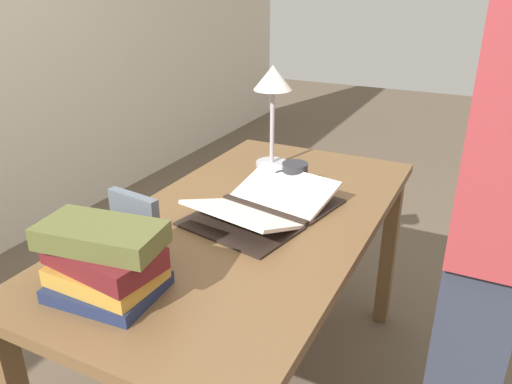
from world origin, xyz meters
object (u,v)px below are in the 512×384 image
object	(u,v)px
person_reader	(490,239)
open_book	(264,206)
book_standing_upright	(136,229)
coffee_mug	(294,176)
book_stack_tall	(105,261)
reading_lamp	(273,89)

from	to	relation	value
person_reader	open_book	bearing A→B (deg)	-87.87
open_book	book_standing_upright	distance (m)	0.47
open_book	coffee_mug	size ratio (longest dim) A/B	4.82
coffee_mug	person_reader	world-z (taller)	person_reader
book_stack_tall	book_standing_upright	world-z (taller)	book_standing_upright
open_book	reading_lamp	xyz separation A→B (m)	(0.42, 0.17, 0.29)
reading_lamp	person_reader	distance (m)	0.98
open_book	reading_lamp	size ratio (longest dim) A/B	1.35
book_stack_tall	coffee_mug	distance (m)	0.83
reading_lamp	person_reader	world-z (taller)	person_reader
reading_lamp	open_book	bearing A→B (deg)	-158.41
open_book	coffee_mug	bearing A→B (deg)	8.62
person_reader	book_stack_tall	bearing A→B (deg)	-53.81
book_standing_upright	reading_lamp	size ratio (longest dim) A/B	0.49
book_standing_upright	coffee_mug	distance (m)	0.69
reading_lamp	coffee_mug	xyz separation A→B (m)	(-0.19, -0.18, -0.27)
reading_lamp	person_reader	size ratio (longest dim) A/B	0.24
book_standing_upright	person_reader	bearing A→B (deg)	-54.48
reading_lamp	person_reader	bearing A→B (deg)	-115.11
open_book	reading_lamp	world-z (taller)	reading_lamp
book_standing_upright	reading_lamp	bearing A→B (deg)	7.08
coffee_mug	person_reader	distance (m)	0.70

